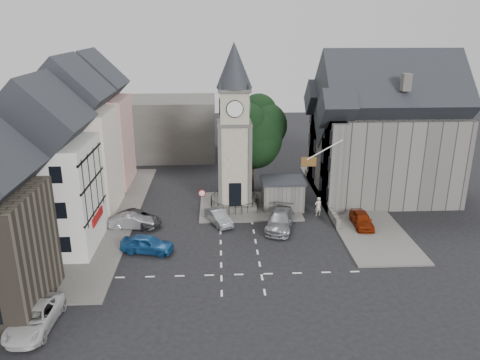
{
  "coord_description": "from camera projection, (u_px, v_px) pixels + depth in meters",
  "views": [
    {
      "loc": [
        -1.6,
        -36.29,
        17.92
      ],
      "look_at": [
        0.4,
        5.0,
        3.91
      ],
      "focal_mm": 35.0,
      "sensor_mm": 36.0,
      "label": 1
    }
  ],
  "objects": [
    {
      "name": "terrace_tudor",
      "position": [
        45.0,
        176.0,
        37.46
      ],
      "size": [
        8.1,
        7.6,
        12.0
      ],
      "color": "silver",
      "rests_on": "ground"
    },
    {
      "name": "terrace_cream",
      "position": [
        73.0,
        146.0,
        44.9
      ],
      "size": [
        8.1,
        7.6,
        12.8
      ],
      "color": "beige",
      "rests_on": "ground"
    },
    {
      "name": "east_building",
      "position": [
        381.0,
        138.0,
        49.27
      ],
      "size": [
        14.4,
        11.4,
        12.6
      ],
      "color": "#585551",
      "rests_on": "ground"
    },
    {
      "name": "road_markings",
      "position": [
        241.0,
        274.0,
        34.95
      ],
      "size": [
        20.0,
        8.0,
        0.01
      ],
      "primitive_type": "cube",
      "color": "silver",
      "rests_on": "ground"
    },
    {
      "name": "warning_sign_post",
      "position": [
        202.0,
        198.0,
        44.5
      ],
      "size": [
        0.7,
        0.19,
        2.85
      ],
      "color": "black",
      "rests_on": "ground"
    },
    {
      "name": "ground",
      "position": [
        238.0,
        242.0,
        40.16
      ],
      "size": [
        120.0,
        120.0,
        0.0
      ],
      "primitive_type": "plane",
      "color": "black",
      "rests_on": "ground"
    },
    {
      "name": "town_tree",
      "position": [
        251.0,
        129.0,
        50.31
      ],
      "size": [
        7.2,
        7.2,
        10.8
      ],
      "color": "black",
      "rests_on": "ground"
    },
    {
      "name": "backdrop_west",
      "position": [
        143.0,
        128.0,
        64.81
      ],
      "size": [
        20.0,
        10.0,
        8.0
      ],
      "primitive_type": "cube",
      "color": "#4C4944",
      "rests_on": "ground"
    },
    {
      "name": "pedestrian",
      "position": [
        318.0,
        207.0,
        45.25
      ],
      "size": [
        0.8,
        0.64,
        1.92
      ],
      "primitive_type": "imported",
      "rotation": [
        0.0,
        0.0,
        3.42
      ],
      "color": "beige",
      "rests_on": "ground"
    },
    {
      "name": "terrace_pink",
      "position": [
        94.0,
        128.0,
        52.47
      ],
      "size": [
        8.1,
        7.6,
        12.8
      ],
      "color": "#DE9D98",
      "rests_on": "ground"
    },
    {
      "name": "stone_shelter",
      "position": [
        282.0,
        194.0,
        46.98
      ],
      "size": [
        4.3,
        3.3,
        3.08
      ],
      "color": "#585551",
      "rests_on": "ground"
    },
    {
      "name": "clock_tower",
      "position": [
        234.0,
        129.0,
        45.11
      ],
      "size": [
        4.86,
        4.86,
        16.25
      ],
      "color": "#4C4944",
      "rests_on": "ground"
    },
    {
      "name": "car_island_east",
      "position": [
        280.0,
        220.0,
        42.57
      ],
      "size": [
        3.56,
        5.83,
        1.58
      ],
      "primitive_type": "imported",
      "rotation": [
        0.0,
        0.0,
        -0.27
      ],
      "color": "gray",
      "rests_on": "ground"
    },
    {
      "name": "pavement_west",
      "position": [
        107.0,
        216.0,
        45.24
      ],
      "size": [
        6.0,
        30.0,
        0.14
      ],
      "primitive_type": "cube",
      "color": "#595651",
      "rests_on": "ground"
    },
    {
      "name": "pavement_east",
      "position": [
        351.0,
        204.0,
        48.25
      ],
      "size": [
        6.0,
        26.0,
        0.14
      ],
      "primitive_type": "cube",
      "color": "#595651",
      "rests_on": "ground"
    },
    {
      "name": "central_island",
      "position": [
        249.0,
        206.0,
        47.77
      ],
      "size": [
        10.0,
        8.0,
        0.16
      ],
      "primitive_type": "cube",
      "color": "#595651",
      "rests_on": "ground"
    },
    {
      "name": "car_east_red",
      "position": [
        362.0,
        219.0,
        42.94
      ],
      "size": [
        1.79,
        4.15,
        1.39
      ],
      "primitive_type": "imported",
      "rotation": [
        0.0,
        0.0,
        -0.04
      ],
      "color": "maroon",
      "rests_on": "ground"
    },
    {
      "name": "car_west_grey",
      "position": [
        140.0,
        218.0,
        43.41
      ],
      "size": [
        4.89,
        4.53,
        1.27
      ],
      "primitive_type": "imported",
      "rotation": [
        0.0,
        0.0,
        0.89
      ],
      "color": "#2F2F32",
      "rests_on": "ground"
    },
    {
      "name": "car_island_silver",
      "position": [
        219.0,
        217.0,
        43.56
      ],
      "size": [
        2.83,
        4.12,
        1.29
      ],
      "primitive_type": "imported",
      "rotation": [
        0.0,
        0.0,
        0.42
      ],
      "color": "gray",
      "rests_on": "ground"
    },
    {
      "name": "van_sw_white",
      "position": [
        35.0,
        318.0,
        28.63
      ],
      "size": [
        2.63,
        5.25,
        1.43
      ],
      "primitive_type": "imported",
      "rotation": [
        0.0,
        0.0,
        -0.05
      ],
      "color": "silver",
      "rests_on": "ground"
    },
    {
      "name": "east_boundary_wall",
      "position": [
        320.0,
        194.0,
        49.89
      ],
      "size": [
        0.4,
        16.0,
        0.9
      ],
      "primitive_type": "cube",
      "color": "#585551",
      "rests_on": "ground"
    },
    {
      "name": "flagpole",
      "position": [
        325.0,
        150.0,
        42.06
      ],
      "size": [
        3.68,
        0.1,
        2.74
      ],
      "color": "white",
      "rests_on": "ground"
    },
    {
      "name": "car_west_silver",
      "position": [
        133.0,
        221.0,
        42.58
      ],
      "size": [
        4.19,
        1.61,
        1.36
      ],
      "primitive_type": "imported",
      "rotation": [
        0.0,
        0.0,
        1.53
      ],
      "color": "gray",
      "rests_on": "ground"
    },
    {
      "name": "car_west_blue",
      "position": [
        147.0,
        244.0,
        38.14
      ],
      "size": [
        4.59,
        2.63,
        1.47
      ],
      "primitive_type": "imported",
      "rotation": [
        0.0,
        0.0,
        1.35
      ],
      "color": "#194C8A",
      "rests_on": "ground"
    }
  ]
}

